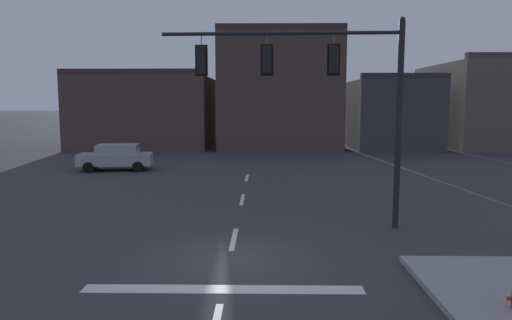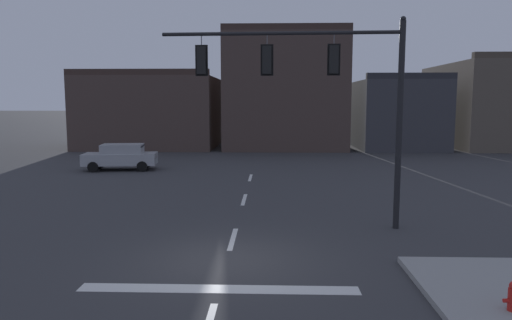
{
  "view_description": "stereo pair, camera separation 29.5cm",
  "coord_description": "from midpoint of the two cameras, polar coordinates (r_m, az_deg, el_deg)",
  "views": [
    {
      "loc": [
        0.91,
        -12.44,
        4.25
      ],
      "look_at": [
        0.66,
        3.63,
        2.27
      ],
      "focal_mm": 33.63,
      "sensor_mm": 36.0,
      "label": 1
    },
    {
      "loc": [
        1.2,
        -12.43,
        4.25
      ],
      "look_at": [
        0.66,
        3.63,
        2.27
      ],
      "focal_mm": 33.63,
      "sensor_mm": 36.0,
      "label": 2
    }
  ],
  "objects": [
    {
      "name": "ground_plane",
      "position": [
        13.18,
        -2.83,
        -11.81
      ],
      "size": [
        400.0,
        400.0,
        0.0
      ],
      "primitive_type": "plane",
      "color": "#353538"
    },
    {
      "name": "stop_bar_paint",
      "position": [
        11.32,
        -3.7,
        -15.05
      ],
      "size": [
        6.4,
        0.5,
        0.01
      ],
      "primitive_type": "cube",
      "color": "silver",
      "rests_on": "ground"
    },
    {
      "name": "lane_centreline",
      "position": [
        15.08,
        -2.2,
        -9.35
      ],
      "size": [
        0.16,
        26.4,
        0.01
      ],
      "color": "silver",
      "rests_on": "ground"
    },
    {
      "name": "signal_mast_near_side",
      "position": [
        16.12,
        8.38,
        9.21
      ],
      "size": [
        7.94,
        0.6,
        6.95
      ],
      "color": "black",
      "rests_on": "ground"
    },
    {
      "name": "car_lot_nearside",
      "position": [
        30.79,
        -15.52,
        0.43
      ],
      "size": [
        4.61,
        2.34,
        1.61
      ],
      "color": "#9EA0A5",
      "rests_on": "ground"
    },
    {
      "name": "building_row",
      "position": [
        46.04,
        13.95,
        6.27
      ],
      "size": [
        56.31,
        13.57,
        10.5
      ],
      "color": "#473833",
      "rests_on": "ground"
    }
  ]
}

